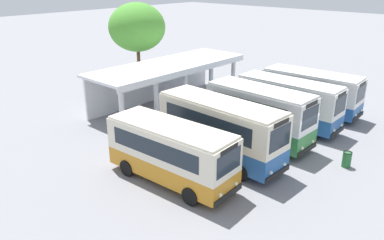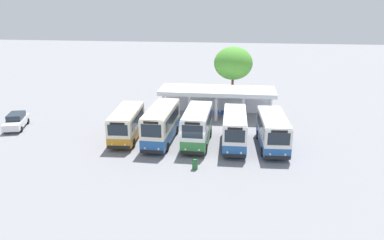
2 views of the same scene
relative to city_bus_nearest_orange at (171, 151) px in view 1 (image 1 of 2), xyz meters
name	(u,v)px [view 1 (image 1 of 2)]	position (x,y,z in m)	size (l,w,h in m)	color
ground_plane	(294,153)	(7.20, -3.10, -1.71)	(180.00, 180.00, 0.00)	gray
city_bus_nearest_orange	(171,151)	(0.00, 0.00, 0.00)	(2.68, 7.18, 3.08)	black
city_bus_second_in_row	(220,128)	(3.59, -0.30, 0.22)	(2.57, 7.84, 3.51)	black
city_bus_middle_cream	(259,113)	(7.18, -0.54, 0.22)	(2.51, 6.94, 3.51)	black
city_bus_fourth_amber	(288,101)	(10.77, -0.58, 0.10)	(2.31, 7.30, 3.28)	black
city_bus_fifth_blue	(311,91)	(14.36, -0.52, 0.04)	(2.72, 7.38, 3.17)	black
terminal_canopy	(165,73)	(8.57, 9.27, 0.82)	(13.65, 4.57, 3.40)	silver
waiting_chair_end_by_column	(167,101)	(7.91, 8.39, -1.19)	(0.45, 0.45, 0.86)	slate
waiting_chair_second_from_end	(173,99)	(8.61, 8.43, -1.19)	(0.45, 0.45, 0.86)	slate
waiting_chair_middle_seat	(180,97)	(9.30, 8.35, -1.19)	(0.45, 0.45, 0.86)	slate
waiting_chair_fourth_seat	(185,95)	(9.99, 8.40, -1.19)	(0.45, 0.45, 0.86)	slate
roadside_tree_behind_canopy	(137,27)	(10.31, 14.56, 3.80)	(5.06, 5.06, 7.68)	brown
litter_bin_apron	(347,159)	(7.58, -6.08, -1.25)	(0.49, 0.49, 0.90)	#266633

